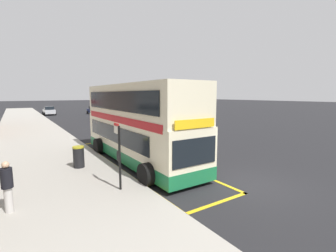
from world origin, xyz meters
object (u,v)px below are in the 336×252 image
(parked_car_teal_ahead, at_px, (139,123))
(parked_car_silver_kerbside, at_px, (49,111))
(parked_car_maroon_across, at_px, (103,115))
(litter_bin, at_px, (79,157))
(bus_stop_sign, at_px, (119,151))
(pedestrian_waiting_near_sign, at_px, (7,185))
(double_decker_bus, at_px, (136,126))
(parked_car_navy_distant, at_px, (94,110))

(parked_car_teal_ahead, bearing_deg, parked_car_silver_kerbside, 101.13)
(parked_car_teal_ahead, relative_size, parked_car_maroon_across, 1.00)
(parked_car_silver_kerbside, height_order, litter_bin, parked_car_silver_kerbside)
(parked_car_maroon_across, bearing_deg, bus_stop_sign, -106.81)
(parked_car_teal_ahead, height_order, litter_bin, parked_car_teal_ahead)
(pedestrian_waiting_near_sign, bearing_deg, parked_car_silver_kerbside, 81.81)
(double_decker_bus, xyz_separation_m, pedestrian_waiting_near_sign, (-6.18, -3.57, -1.03))
(double_decker_bus, height_order, pedestrian_waiting_near_sign, double_decker_bus)
(parked_car_teal_ahead, relative_size, pedestrian_waiting_near_sign, 2.54)
(parked_car_navy_distant, relative_size, parked_car_maroon_across, 1.00)
(parked_car_maroon_across, height_order, parked_car_silver_kerbside, same)
(double_decker_bus, xyz_separation_m, parked_car_navy_distant, (7.37, 34.57, -1.26))
(parked_car_silver_kerbside, relative_size, litter_bin, 3.85)
(double_decker_bus, bearing_deg, pedestrian_waiting_near_sign, -150.03)
(parked_car_teal_ahead, height_order, parked_car_maroon_across, same)
(parked_car_silver_kerbside, bearing_deg, parked_car_maroon_across, -69.87)
(bus_stop_sign, relative_size, litter_bin, 2.38)
(double_decker_bus, distance_m, litter_bin, 3.53)
(parked_car_navy_distant, height_order, parked_car_maroon_across, same)
(parked_car_navy_distant, bearing_deg, parked_car_maroon_across, -100.90)
(parked_car_navy_distant, relative_size, parked_car_silver_kerbside, 1.00)
(parked_car_silver_kerbside, height_order, pedestrian_waiting_near_sign, pedestrian_waiting_near_sign)
(double_decker_bus, relative_size, litter_bin, 9.66)
(parked_car_maroon_across, xyz_separation_m, parked_car_silver_kerbside, (-5.70, 14.15, 0.00))
(parked_car_teal_ahead, distance_m, litter_bin, 13.43)
(bus_stop_sign, bearing_deg, parked_car_teal_ahead, 60.83)
(bus_stop_sign, distance_m, parked_car_maroon_across, 27.99)
(bus_stop_sign, bearing_deg, double_decker_bus, 55.56)
(parked_car_teal_ahead, xyz_separation_m, parked_car_maroon_across, (0.07, 12.71, 0.00))
(parked_car_silver_kerbside, bearing_deg, bus_stop_sign, -94.95)
(double_decker_bus, height_order, parked_car_silver_kerbside, double_decker_bus)
(bus_stop_sign, relative_size, pedestrian_waiting_near_sign, 1.57)
(parked_car_navy_distant, xyz_separation_m, parked_car_silver_kerbside, (-7.69, 2.69, 0.00))
(parked_car_navy_distant, height_order, pedestrian_waiting_near_sign, pedestrian_waiting_near_sign)
(bus_stop_sign, height_order, parked_car_silver_kerbside, bus_stop_sign)
(bus_stop_sign, distance_m, pedestrian_waiting_near_sign, 3.69)
(parked_car_navy_distant, xyz_separation_m, litter_bin, (-10.62, -34.52, -0.11))
(parked_car_maroon_across, distance_m, pedestrian_waiting_near_sign, 29.07)
(double_decker_bus, xyz_separation_m, parked_car_maroon_across, (5.39, 23.10, -1.26))
(parked_car_silver_kerbside, distance_m, litter_bin, 37.32)
(bus_stop_sign, distance_m, parked_car_teal_ahead, 16.18)
(parked_car_silver_kerbside, bearing_deg, parked_car_teal_ahead, -79.98)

